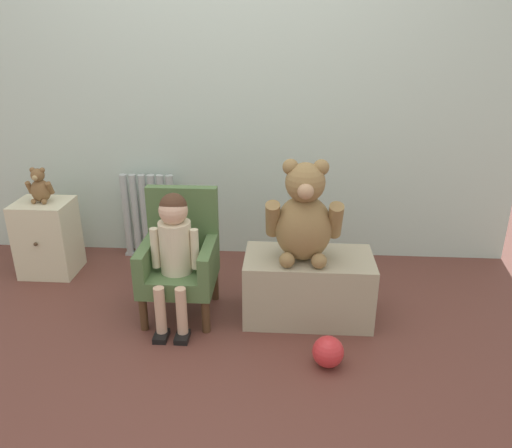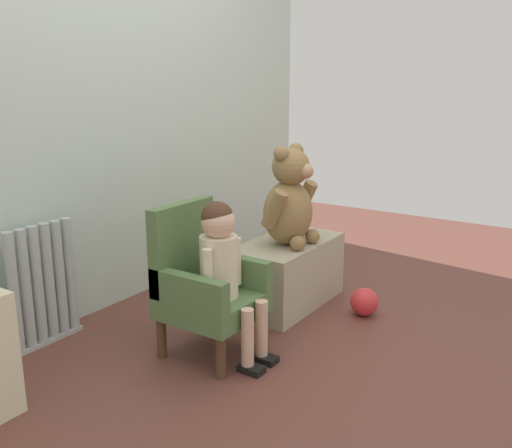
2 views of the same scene
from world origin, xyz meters
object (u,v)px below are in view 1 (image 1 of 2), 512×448
Objects in this scene: small_dresser at (48,238)px; small_teddy_bear at (40,187)px; radiator at (149,217)px; large_teddy_bear at (304,217)px; low_bench at (308,287)px; child_armchair at (180,257)px; toy_ball at (328,352)px; child_figure at (174,242)px.

small_teddy_bear is (0.00, 0.00, 0.34)m from small_dresser.
large_teddy_bear is at bearing -35.71° from radiator.
low_bench is at bearing -14.46° from small_teddy_bear.
large_teddy_bear reaches higher than child_armchair.
radiator is at bearing 146.31° from low_bench.
toy_ball is (1.73, -0.85, -0.51)m from small_teddy_bear.
small_dresser is 0.70× the size of child_armchair.
large_teddy_bear is at bearing -4.76° from child_armchair.
small_teddy_bear is (-0.94, 0.40, 0.25)m from child_armchair.
low_bench is (1.06, -0.71, -0.11)m from radiator.
child_figure is 4.79× the size of toy_ball.
radiator is at bearing 114.29° from child_figure.
radiator is 0.81× the size of child_figure.
radiator is at bearing 25.87° from small_dresser.
child_figure is 0.76m from low_bench.
child_armchair reaches higher than small_dresser.
toy_ball is at bearing -26.14° from small_dresser.
small_dresser is 1.70m from low_bench.
child_figure reaches higher than low_bench.
large_teddy_bear is (1.02, -0.73, 0.31)m from radiator.
small_dresser is at bearing 153.86° from toy_ball.
large_teddy_bear is 0.67m from toy_ball.
low_bench is 3.12× the size of small_teddy_bear.
small_teddy_bear is at bearing 151.58° from child_figure.
large_teddy_bear reaches higher than small_dresser.
small_teddy_bear is (-1.60, 0.45, -0.02)m from large_teddy_bear.
toy_ball is at bearing -30.05° from child_armchair.
radiator is 2.66× the size of small_teddy_bear.
radiator is 0.71m from small_teddy_bear.
large_teddy_bear is at bearing 4.86° from child_figure.
toy_ball is at bearing -78.62° from low_bench.
child_figure reaches higher than small_teddy_bear.
toy_ball is at bearing -72.87° from large_teddy_bear.
radiator is 0.85× the size of low_bench.
large_teddy_bear is at bearing 107.13° from toy_ball.
low_bench reaches higher than toy_ball.
child_armchair is 0.72m from low_bench.
child_armchair is at bearing 175.24° from large_teddy_bear.
low_bench is at bearing -2.19° from child_armchair.
child_armchair is (0.36, -0.68, 0.04)m from radiator.
toy_ball is (0.12, -0.40, -0.52)m from large_teddy_bear.
small_dresser is 0.34m from small_teddy_bear.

